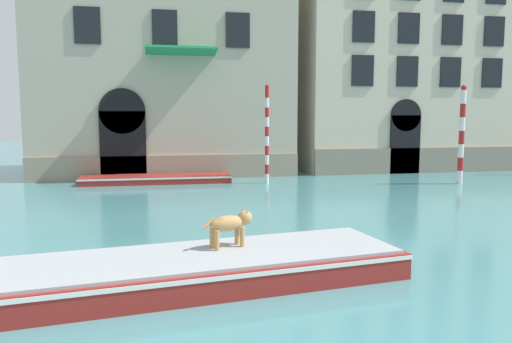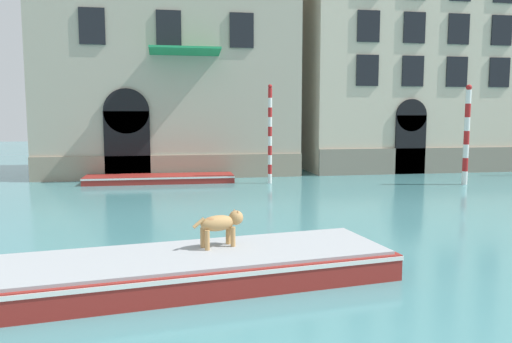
{
  "view_description": "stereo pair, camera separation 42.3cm",
  "coord_description": "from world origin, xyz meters",
  "views": [
    {
      "loc": [
        -0.76,
        -2.59,
        3.2
      ],
      "look_at": [
        2.64,
        14.46,
        1.2
      ],
      "focal_mm": 35.0,
      "sensor_mm": 36.0,
      "label": 1
    },
    {
      "loc": [
        -0.35,
        -2.67,
        3.2
      ],
      "look_at": [
        2.64,
        14.46,
        1.2
      ],
      "focal_mm": 35.0,
      "sensor_mm": 36.0,
      "label": 2
    }
  ],
  "objects": [
    {
      "name": "palazzo_left",
      "position": [
        -0.27,
        25.26,
        8.82
      ],
      "size": [
        13.28,
        7.4,
        17.69
      ],
      "color": "#B2A893",
      "rests_on": "ground_plane"
    },
    {
      "name": "palazzo_right",
      "position": [
        13.67,
        25.26,
        6.26
      ],
      "size": [
        12.67,
        6.13,
        12.56
      ],
      "color": "beige",
      "rests_on": "ground_plane"
    },
    {
      "name": "boat_foreground",
      "position": [
        0.03,
        6.63,
        0.3
      ],
      "size": [
        8.05,
        3.37,
        0.57
      ],
      "rotation": [
        0.0,
        0.0,
        0.14
      ],
      "color": "maroon",
      "rests_on": "ground_plane"
    },
    {
      "name": "dog_on_deck",
      "position": [
        0.64,
        7.05,
        1.04
      ],
      "size": [
        1.05,
        0.55,
        0.72
      ],
      "rotation": [
        0.0,
        0.0,
        0.34
      ],
      "color": "tan",
      "rests_on": "boat_foreground"
    },
    {
      "name": "boat_moored_near_palazzo",
      "position": [
        -0.81,
        21.06,
        0.19
      ],
      "size": [
        6.93,
        1.79,
        0.35
      ],
      "rotation": [
        0.0,
        0.0,
        -0.01
      ],
      "color": "maroon",
      "rests_on": "ground_plane"
    },
    {
      "name": "mooring_pole_0",
      "position": [
        12.93,
        17.95,
        2.28
      ],
      "size": [
        0.25,
        0.25,
        4.52
      ],
      "color": "white",
      "rests_on": "ground_plane"
    },
    {
      "name": "mooring_pole_2",
      "position": [
        4.24,
        19.91,
        2.3
      ],
      "size": [
        0.19,
        0.19,
        4.56
      ],
      "color": "white",
      "rests_on": "ground_plane"
    }
  ]
}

